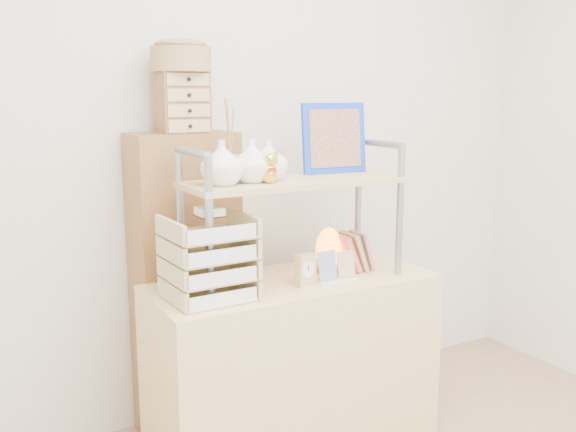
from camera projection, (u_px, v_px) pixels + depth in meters
The scene contains 10 objects.
room_shell at pixel (437, 27), 1.80m from camera, with size 3.42×3.41×2.61m.
desk at pixel (293, 364), 2.74m from camera, with size 1.20×0.50×0.75m, color tan.
cabinet at pixel (186, 286), 2.83m from camera, with size 0.45×0.24×1.35m, color brown.
hutch at pixel (278, 175), 2.56m from camera, with size 0.90×0.34×0.72m.
letter_tray at pixel (210, 263), 2.39m from camera, with size 0.30×0.28×0.35m.
salt_lamp at pixel (329, 249), 2.77m from camera, with size 0.13×0.12×0.20m.
desk_clock at pixel (306, 270), 2.58m from camera, with size 0.10×0.06×0.13m.
postcard_stand at pixel (337, 272), 2.64m from camera, with size 0.19×0.06×0.13m.
drawer_chest at pixel (182, 103), 2.67m from camera, with size 0.20×0.16×0.25m.
woven_basket at pixel (181, 59), 2.63m from camera, with size 0.25×0.25×0.10m, color olive.
Camera 1 is at (-1.28, -1.03, 1.51)m, focal length 40.00 mm.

